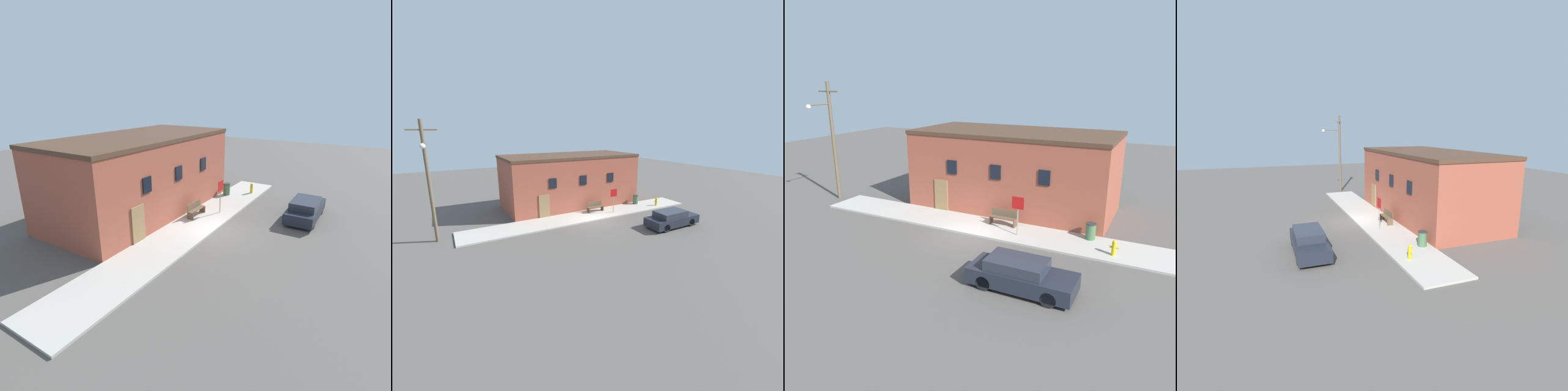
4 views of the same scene
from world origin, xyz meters
TOP-DOWN VIEW (x-y plane):
  - ground_plane at (0.00, 0.00)m, footprint 80.00×80.00m
  - sidewalk at (0.00, 1.47)m, footprint 22.00×2.94m
  - brick_building at (0.46, 6.06)m, footprint 13.43×6.36m
  - fire_hydrant at (8.00, 0.80)m, footprint 0.47×0.22m
  - stop_sign at (2.71, 1.04)m, footprint 0.70×0.06m
  - bench at (1.35, 2.19)m, footprint 1.66×0.44m
  - trash_bin at (6.53, 2.37)m, footprint 0.57×0.57m
  - utility_pole at (-12.05, 1.80)m, footprint 1.80×2.07m
  - parked_car at (4.93, -4.16)m, footprint 4.58×1.80m

SIDE VIEW (x-z plane):
  - ground_plane at x=0.00m, z-range 0.00..0.00m
  - sidewalk at x=0.00m, z-range 0.00..0.12m
  - fire_hydrant at x=8.00m, z-range 0.12..0.93m
  - bench at x=1.35m, z-range 0.11..1.04m
  - trash_bin at x=6.53m, z-range 0.12..1.05m
  - parked_car at x=4.93m, z-range -0.02..1.34m
  - stop_sign at x=2.71m, z-range 0.58..2.85m
  - brick_building at x=0.46m, z-range 0.00..5.34m
  - utility_pole at x=-12.05m, z-range 0.34..8.84m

